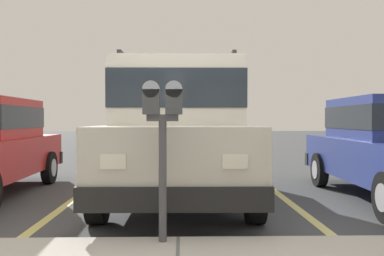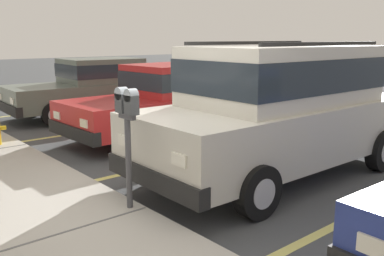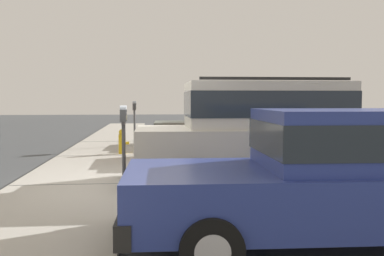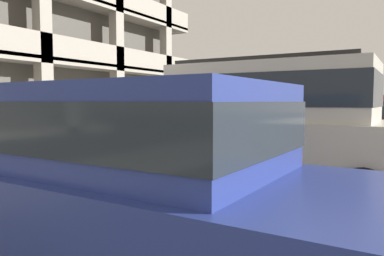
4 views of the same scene
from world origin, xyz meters
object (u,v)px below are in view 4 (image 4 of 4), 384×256
(red_sedan, at_px, (127,176))
(blue_coupe, at_px, (351,121))
(dark_hatchback, at_px, (332,128))
(fire_hydrant, at_px, (221,134))
(parking_meter_near, at_px, (140,113))
(silver_suv, at_px, (270,122))
(parking_meter_far, at_px, (256,107))

(red_sedan, relative_size, blue_coupe, 0.99)
(dark_hatchback, xyz_separation_m, fire_hydrant, (1.10, 3.28, -0.36))
(blue_coupe, bearing_deg, parking_meter_near, 157.93)
(dark_hatchback, bearing_deg, fire_hydrant, 69.83)
(blue_coupe, bearing_deg, silver_suv, 179.59)
(parking_meter_near, height_order, parking_meter_far, parking_meter_far)
(red_sedan, bearing_deg, parking_meter_far, 16.28)
(dark_hatchback, bearing_deg, red_sedan, 174.36)
(blue_coupe, height_order, parking_meter_near, parking_meter_near)
(dark_hatchback, relative_size, blue_coupe, 0.99)
(blue_coupe, relative_size, fire_hydrant, 6.51)
(parking_meter_far, xyz_separation_m, fire_hydrant, (-2.15, 0.28, -0.76))
(silver_suv, xyz_separation_m, parking_meter_far, (6.48, 2.63, 0.14))
(silver_suv, bearing_deg, blue_coupe, -2.43)
(silver_suv, distance_m, blue_coupe, 6.56)
(silver_suv, xyz_separation_m, red_sedan, (-3.31, 0.08, -0.27))
(fire_hydrant, bearing_deg, dark_hatchback, -108.54)
(parking_meter_near, height_order, fire_hydrant, parking_meter_near)
(silver_suv, bearing_deg, fire_hydrant, 34.43)
(parking_meter_near, relative_size, fire_hydrant, 2.03)
(red_sedan, bearing_deg, dark_hatchback, -2.32)
(red_sedan, height_order, blue_coupe, same)
(parking_meter_near, bearing_deg, silver_suv, -92.74)
(silver_suv, xyz_separation_m, parking_meter_near, (0.12, 2.61, 0.09))
(red_sedan, bearing_deg, fire_hydrant, 21.98)
(red_sedan, height_order, parking_meter_near, parking_meter_near)
(red_sedan, xyz_separation_m, parking_meter_far, (9.79, 2.55, 0.40))
(red_sedan, relative_size, parking_meter_near, 3.18)
(red_sedan, relative_size, parking_meter_far, 3.05)
(red_sedan, distance_m, parking_meter_far, 10.13)
(parking_meter_far, distance_m, fire_hydrant, 2.30)
(dark_hatchback, relative_size, parking_meter_far, 3.05)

